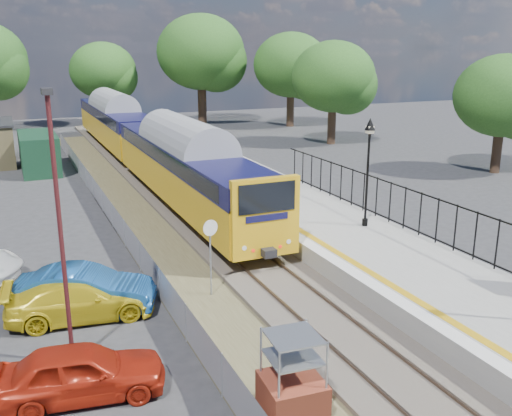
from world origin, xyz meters
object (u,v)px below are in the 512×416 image
victorian_lamp_north (369,147)px  speed_sign (210,245)px  car_blue (84,290)px  brick_plinth (293,379)px  car_red (81,372)px  train (141,138)px  carpark_lamp (59,216)px  car_yellow (81,299)px

victorian_lamp_north → speed_sign: 8.50m
car_blue → brick_plinth: bearing=-134.4°
victorian_lamp_north → car_red: 14.72m
speed_sign → train: bearing=70.0°
brick_plinth → car_red: (-4.32, 2.80, -0.34)m
train → speed_sign: train is taller
carpark_lamp → car_yellow: carpark_lamp is taller
car_blue → car_red: bearing=-167.8°
train → car_blue: (-6.63, -20.80, -1.60)m
car_blue → train: bearing=2.8°
speed_sign → car_blue: (-4.13, 0.60, -1.14)m
brick_plinth → car_red: bearing=147.0°
car_blue → carpark_lamp: bearing=-172.8°
car_blue → car_yellow: car_blue is taller
victorian_lamp_north → carpark_lamp: (-12.67, -4.92, -0.14)m
victorian_lamp_north → car_red: victorian_lamp_north is taller
train → car_yellow: train is taller
car_red → speed_sign: bearing=-40.3°
train → carpark_lamp: 25.14m
train → brick_plinth: train is taller
brick_plinth → car_blue: 8.49m
car_yellow → train: bearing=-12.0°
car_yellow → car_red: bearing=178.7°
carpark_lamp → car_red: 3.87m
carpark_lamp → brick_plinth: bearing=-46.1°
speed_sign → car_red: speed_sign is taller
speed_sign → car_yellow: (-4.30, 0.12, -1.22)m
victorian_lamp_north → car_yellow: 12.83m
car_blue → car_yellow: bearing=-179.2°
brick_plinth → carpark_lamp: carpark_lamp is taller
train → car_red: size_ratio=10.11×
victorian_lamp_north → train: (-5.30, 19.05, -1.96)m
car_yellow → speed_sign: bearing=-85.9°
car_yellow → car_blue: bearing=-14.0°
train → car_red: 26.76m
car_yellow → carpark_lamp: bearing=173.6°
brick_plinth → car_yellow: 8.14m
car_blue → car_yellow: (-0.17, -0.48, -0.08)m
carpark_lamp → car_yellow: (0.58, 2.68, -3.50)m
speed_sign → carpark_lamp: (-4.87, -2.56, 2.28)m
car_red → train: bearing=-7.7°
brick_plinth → speed_sign: 7.15m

